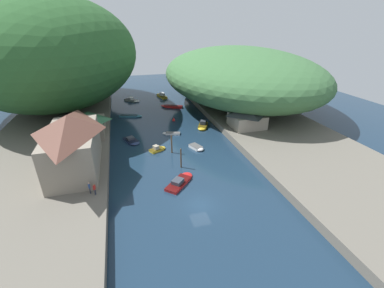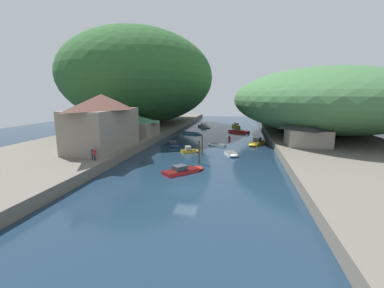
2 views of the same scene
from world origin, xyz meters
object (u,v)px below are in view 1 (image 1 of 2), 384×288
object	(u,v)px
right_bank_cottage	(247,116)
boat_near_quay	(197,148)
person_by_boathouse	(89,187)
boathouse_shed	(86,125)
channel_buoy_near	(174,120)
boat_moored_right	(132,141)
boat_open_rowboat	(180,181)
person_on_quay	(94,188)
boat_navy_launch	(132,100)
boat_far_upstream	(171,133)
boat_white_cruiser	(158,149)
boat_yellow_tender	(203,126)
boat_small_dinghy	(131,116)
waterfront_building	(72,142)
boat_cabin_cruiser	(161,96)
boat_red_skiff	(171,106)

from	to	relation	value
right_bank_cottage	boat_near_quay	bearing A→B (deg)	-158.69
person_by_boathouse	boathouse_shed	bearing A→B (deg)	-9.17
boathouse_shed	channel_buoy_near	world-z (taller)	boathouse_shed
boat_near_quay	boat_moored_right	xyz separation A→B (m)	(-11.81, 6.61, -0.01)
boat_open_rowboat	person_on_quay	bearing A→B (deg)	-129.21
boat_navy_launch	boathouse_shed	bearing A→B (deg)	25.45
boat_far_upstream	boat_white_cruiser	bearing A→B (deg)	169.80
boat_white_cruiser	boat_navy_launch	xyz separation A→B (m)	(-2.40, 35.26, 0.02)
boat_near_quay	boat_white_cruiser	distance (m)	7.45
boat_far_upstream	boat_yellow_tender	bearing A→B (deg)	-57.43
boat_small_dinghy	boat_white_cruiser	size ratio (longest dim) A/B	1.70
boathouse_shed	boat_yellow_tender	bearing A→B (deg)	1.53
boathouse_shed	channel_buoy_near	size ratio (longest dim) A/B	8.76
boat_navy_launch	boat_yellow_tender	bearing A→B (deg)	74.76
boat_near_quay	boat_navy_launch	world-z (taller)	boat_navy_launch
boathouse_shed	boat_near_quay	bearing A→B (deg)	-25.21
waterfront_building	person_by_boathouse	bearing A→B (deg)	-71.95
right_bank_cottage	person_on_quay	size ratio (longest dim) A/B	4.35
person_on_quay	boat_white_cruiser	bearing A→B (deg)	-22.50
boathouse_shed	boat_white_cruiser	world-z (taller)	boathouse_shed
person_on_quay	person_by_boathouse	xyz separation A→B (m)	(-0.67, 0.49, 0.00)
boat_cabin_cruiser	person_by_boathouse	world-z (taller)	person_by_boathouse
waterfront_building	boat_near_quay	xyz separation A→B (m)	(20.62, 4.05, -5.57)
boat_red_skiff	boat_cabin_cruiser	size ratio (longest dim) A/B	0.95
boat_open_rowboat	boat_cabin_cruiser	distance (m)	49.78
boathouse_shed	boat_red_skiff	xyz separation A→B (m)	(20.70, 17.69, -3.21)
boat_moored_right	boat_white_cruiser	xyz separation A→B (m)	(4.49, -5.19, 0.06)
right_bank_cottage	boat_open_rowboat	distance (m)	24.20
boat_cabin_cruiser	boat_yellow_tender	bearing A→B (deg)	-94.36
boathouse_shed	boat_white_cruiser	size ratio (longest dim) A/B	2.54
boat_small_dinghy	boat_cabin_cruiser	distance (m)	19.93
boat_open_rowboat	boat_navy_launch	xyz separation A→B (m)	(-3.99, 47.00, 0.04)
boat_yellow_tender	person_on_quay	distance (m)	31.19
waterfront_building	boathouse_shed	xyz separation A→B (m)	(0.36, 13.59, -2.33)
right_bank_cottage	person_by_boathouse	size ratio (longest dim) A/B	4.35
boat_small_dinghy	boat_open_rowboat	bearing A→B (deg)	29.08
boathouse_shed	channel_buoy_near	bearing A→B (deg)	18.64
boathouse_shed	waterfront_building	bearing A→B (deg)	-91.51
boat_open_rowboat	person_on_quay	distance (m)	12.11
person_by_boathouse	boat_near_quay	bearing A→B (deg)	-72.78
person_on_quay	boat_navy_launch	bearing A→B (deg)	6.02
waterfront_building	boat_cabin_cruiser	world-z (taller)	waterfront_building
right_bank_cottage	boat_cabin_cruiser	bearing A→B (deg)	110.91
boat_near_quay	boat_navy_launch	distance (m)	37.95
boat_near_quay	boat_small_dinghy	size ratio (longest dim) A/B	0.60
boat_white_cruiser	boat_red_skiff	bearing A→B (deg)	137.07
boathouse_shed	right_bank_cottage	distance (m)	33.29
person_on_quay	right_bank_cottage	bearing A→B (deg)	-45.77
boat_cabin_cruiser	boat_navy_launch	distance (m)	9.69
boathouse_shed	boat_near_quay	distance (m)	22.63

